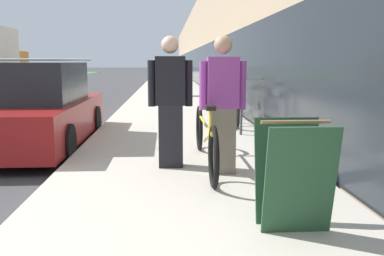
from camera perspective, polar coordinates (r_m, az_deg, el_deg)
sidewalk_slab at (r=25.06m, az=-2.85°, el=5.54°), size 3.26×70.00×0.16m
storefront_facade at (r=33.75m, az=8.57°, el=10.64°), size 10.01×70.00×5.28m
tandem_bicycle at (r=5.58m, az=1.78°, el=-1.33°), size 0.52×2.70×0.87m
person_rider at (r=5.19m, az=4.09°, el=3.06°), size 0.57×0.22×1.67m
person_bystander at (r=5.49m, az=-2.90°, el=3.45°), size 0.57×0.22×1.68m
bike_rack_hoop at (r=8.28m, az=6.26°, el=2.93°), size 0.05×0.60×0.84m
cruiser_bike_nearest at (r=9.34m, az=5.41°, el=2.88°), size 0.52×1.84×0.94m
cruiser_bike_middle at (r=11.40m, az=3.07°, el=4.01°), size 0.52×1.85×0.96m
cruiser_bike_farthest at (r=13.66m, az=1.67°, el=4.65°), size 0.52×1.68×0.85m
sandwich_board_sign at (r=3.59m, az=13.40°, el=-6.04°), size 0.56×0.56×0.90m
parked_sedan_curbside at (r=8.06m, az=-20.49°, el=2.29°), size 1.95×4.25×1.57m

